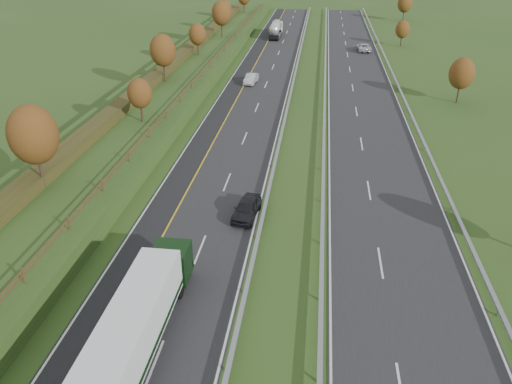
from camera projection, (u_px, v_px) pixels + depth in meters
ground at (303, 119)px, 66.77m from camera, size 400.00×400.00×0.00m
near_carriageway at (249, 105)px, 72.05m from camera, size 10.50×200.00×0.04m
far_carriageway at (365, 110)px, 70.20m from camera, size 10.50×200.00×0.04m
hard_shoulder at (224, 104)px, 72.46m from camera, size 3.00×200.00×0.04m
lane_markings at (293, 107)px, 71.21m from camera, size 26.75×200.00×0.01m
embankment_left at (161, 95)px, 73.05m from camera, size 12.00×200.00×2.00m
hedge_left at (147, 84)px, 72.55m from camera, size 2.20×180.00×1.10m
fence_left at (190, 85)px, 71.38m from camera, size 0.12×189.06×1.20m
median_barrier_near at (289, 103)px, 71.13m from camera, size 0.32×200.00×0.71m
median_barrier_far at (325, 104)px, 70.56m from camera, size 0.32×200.00×0.71m
outer_barrier_far at (408, 107)px, 69.27m from camera, size 0.32×200.00×0.71m
trees_left at (153, 64)px, 67.55m from camera, size 6.64×164.30×7.66m
trees_far at (430, 41)px, 92.40m from camera, size 8.45×118.60×7.12m
box_lorry at (136, 327)px, 28.41m from camera, size 2.58×16.28×4.06m
road_tanker at (276, 29)px, 117.53m from camera, size 2.40×11.22×3.46m
car_dark_near at (247, 208)px, 43.61m from camera, size 2.48×4.90×1.60m
car_silver_mid at (251, 79)px, 81.88m from camera, size 2.08×4.77×1.53m
car_small_far at (276, 29)px, 123.26m from camera, size 2.46×5.46×1.55m
car_oncoming at (363, 47)px, 103.90m from camera, size 3.03×5.79×1.56m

